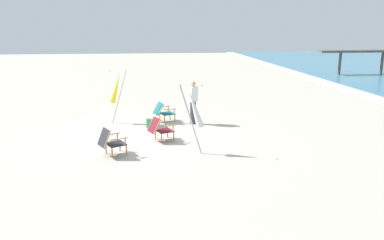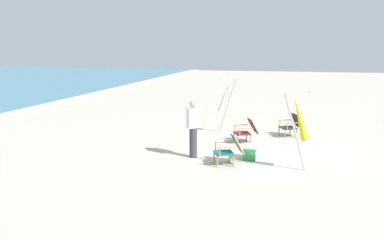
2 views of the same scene
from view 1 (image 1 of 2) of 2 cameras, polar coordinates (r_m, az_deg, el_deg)
name	(u,v)px [view 1 (image 1 of 2)]	position (r m, az deg, el deg)	size (l,w,h in m)	color
ground_plane	(144,135)	(12.81, -7.34, -2.32)	(80.00, 80.00, 0.00)	#B7AF9E
beach_chair_front_left	(111,141)	(10.88, -12.31, -3.16)	(0.83, 0.89, 0.80)	#28282D
beach_chair_back_right	(160,128)	(12.03, -4.94, -1.25)	(0.82, 0.92, 0.78)	maroon
beach_chair_far_center	(163,111)	(14.41, -4.41, 1.33)	(0.81, 0.91, 0.78)	#196066
umbrella_furled_white	(194,108)	(10.62, 0.34, 1.77)	(0.41, 0.73, 2.03)	#B7B2A8
umbrella_furled_yellow	(116,88)	(14.39, -11.46, 4.75)	(0.42, 0.72, 2.04)	#B7B2A8
person_near_chairs	(193,102)	(14.02, 0.15, 2.76)	(0.37, 0.39, 1.63)	#383842
cooler_box	(151,121)	(13.84, -6.26, -0.19)	(0.49, 0.35, 0.40)	#338C4C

